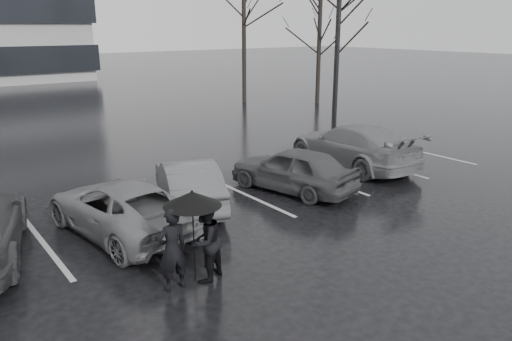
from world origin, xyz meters
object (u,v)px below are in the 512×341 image
Objects in this scene: car_east at (353,145)px; car_west_b at (122,207)px; pedestrian_left at (172,249)px; tree_north at (244,33)px; tree_east at (338,40)px; tree_ne at (319,46)px; car_main at (293,169)px; car_west_a at (188,183)px; lamp_post at (338,41)px; pedestrian_right at (205,242)px.

car_west_b is at bearing 8.83° from car_east.
tree_north reaches higher than pedestrian_left.
tree_north is (-1.00, 7.00, 0.25)m from tree_east.
tree_north is at bearing -129.04° from pedestrian_left.
tree_ne reaches higher than car_east.
pedestrian_left is (-0.28, -3.09, 0.17)m from car_west_b.
car_main reaches higher than car_west_a.
car_main is 0.44× the size of lamp_post.
lamp_post is (9.17, 3.68, 3.44)m from car_west_a.
car_main is 0.46× the size of tree_north.
car_west_a is at bearing -143.39° from tree_ne.
car_east is at bearing 177.63° from car_west_b.
lamp_post reaches higher than tree_east.
pedestrian_right is (-4.84, -3.09, 0.12)m from car_main.
tree_ne is (6.52, 7.98, -0.58)m from lamp_post.
tree_north is at bearing -134.44° from car_main.
car_west_b is 2.84× the size of pedestrian_left.
car_east is 0.64× the size of tree_east.
tree_ne is at bearing -124.89° from car_east.
pedestrian_right reaches higher than car_main.
car_west_a is at bearing -149.87° from tree_east.
pedestrian_right is at bearing 174.61° from pedestrian_left.
tree_north is (-3.50, 3.00, 0.75)m from tree_ne.
car_west_b is at bearing -95.70° from pedestrian_left.
tree_ne is (17.80, 12.27, 2.88)m from car_west_b.
tree_ne reaches higher than pedestrian_left.
lamp_post reaches higher than pedestrian_left.
lamp_post is at bearing -129.26° from tree_ne.
car_west_a is 4.14m from pedestrian_right.
lamp_post is at bearing -105.37° from tree_north.
car_east is 15.96m from tree_north.
lamp_post is 11.38m from tree_north.
car_west_a is at bearing -139.92° from pedestrian_right.
tree_north reaches higher than car_west_a.
car_main is at bearing -151.69° from pedestrian_left.
car_west_a is 15.61m from tree_east.
pedestrian_right is (-8.23, -3.92, 0.04)m from car_east.
car_main is 6.28m from pedestrian_left.
car_east is at bearing -157.14° from pedestrian_left.
car_east is at bearing -159.10° from car_west_a.
tree_east is at bearing -81.87° from tree_north.
tree_north is at bearing -107.69° from car_east.
tree_ne reaches higher than car_main.
tree_east reaches higher than pedestrian_left.
tree_north is at bearing 139.40° from tree_ne.
pedestrian_left reaches higher than pedestrian_right.
car_west_b is at bearing -151.59° from tree_east.
car_west_a is 10.46m from lamp_post.
pedestrian_left is 19.54m from tree_east.
car_west_a is at bearing -123.37° from pedestrian_left.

